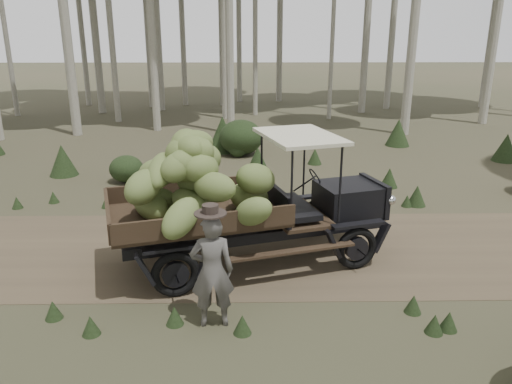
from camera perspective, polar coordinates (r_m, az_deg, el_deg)
The scene contains 5 objects.
ground at distance 10.12m, azimuth -9.47°, elevation -6.67°, with size 120.00×120.00×0.00m, color #473D2B.
dirt_track at distance 10.12m, azimuth -9.47°, elevation -6.65°, with size 70.00×4.00×0.01m, color brown.
banana_truck at distance 8.78m, azimuth -3.82°, elevation 0.33°, with size 5.46×3.41×2.66m.
farmer at distance 7.30m, azimuth -5.04°, elevation -8.85°, with size 0.67×0.50×1.89m.
undergrowth at distance 9.41m, azimuth 8.81°, elevation -4.97°, with size 22.58×22.54×1.35m.
Camera 1 is at (1.50, -9.08, 4.19)m, focal length 35.00 mm.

